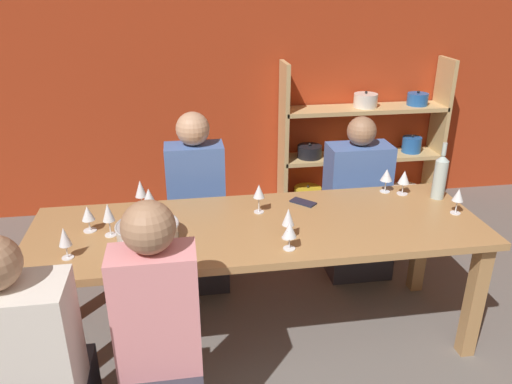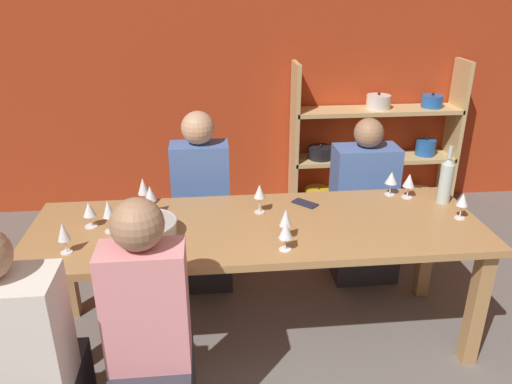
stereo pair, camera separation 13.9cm
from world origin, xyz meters
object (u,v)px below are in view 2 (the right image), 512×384
Objects in this scene: wine_glass_red_a at (89,210)px; wine_glass_red_e at (409,181)px; wine_glass_white_b at (108,210)px; wine_glass_red_f at (143,187)px; shelf_unit at (373,154)px; wine_glass_red_b at (150,195)px; person_near_a at (152,361)px; wine_bottle_green at (446,180)px; mixing_bowl at (146,228)px; person_far_b at (361,217)px; wine_glass_red_d at (391,178)px; person_far_a at (202,219)px; wine_glass_empty_c at (463,200)px; wine_glass_empty_d at (123,237)px; wine_glass_red_c at (286,231)px; cell_phone at (305,203)px; wine_glass_empty_b at (286,218)px; wine_glass_white_a at (63,233)px; wine_glass_empty_a at (259,192)px; dining_table at (258,239)px.

wine_glass_red_e is at bearing 6.29° from wine_glass_red_a.
wine_glass_red_f is (0.14, 0.31, -0.01)m from wine_glass_white_b.
shelf_unit is 8.57× the size of wine_glass_red_f.
wine_glass_red_b is 0.14× the size of person_near_a.
shelf_unit is 8.29× the size of wine_glass_white_b.
wine_bottle_green is 2.00× the size of wine_glass_red_f.
person_near_a is (0.06, -0.62, -0.33)m from mixing_bowl.
person_far_b is at bearing 45.95° from person_near_a.
mixing_bowl is 1.49m from wine_glass_red_d.
person_far_a reaches higher than wine_glass_red_e.
wine_glass_empty_d is (-1.80, -0.23, -0.00)m from wine_glass_empty_c.
wine_glass_red_b is at bearing -176.80° from wine_glass_red_e.
person_far_a reaches higher than wine_glass_red_c.
wine_glass_empty_d is 0.97× the size of wine_glass_red_e.
wine_bottle_green is 1.85m from wine_glass_empty_d.
wine_glass_red_c is 0.94× the size of cell_phone.
wine_glass_empty_b is 1.14× the size of wine_glass_red_c.
wine_glass_white_b is at bearing 48.55° from wine_glass_white_a.
wine_glass_white_a is at bearing 175.73° from wine_glass_red_c.
wine_glass_red_a is (-0.92, -0.08, -0.03)m from wine_glass_empty_a.
mixing_bowl is 1.86× the size of wine_glass_red_b.
wine_glass_red_f is at bearing 166.75° from wine_glass_empty_a.
dining_table is 15.73× the size of cell_phone.
shelf_unit is at bearing 86.63° from wine_glass_empty_c.
cell_phone is at bearing 27.14° from wine_glass_empty_d.
mixing_bowl is 0.70m from person_near_a.
mixing_bowl is at bearing -173.67° from dining_table.
mixing_bowl is at bearing -178.97° from wine_glass_empty_c.
wine_glass_white_b is at bearing 55.93° from person_far_a.
shelf_unit is 2.25m from wine_glass_empty_b.
wine_glass_white_b is 1.03× the size of wine_glass_red_f.
mixing_bowl is at bearing -161.39° from cell_phone.
shelf_unit is at bearing 54.17° from person_near_a.
wine_glass_empty_a is 1.12m from wine_glass_empty_c.
wine_glass_empty_a reaches higher than cell_phone.
wine_bottle_green is (1.71, 0.25, 0.10)m from mixing_bowl.
wine_bottle_green is 1.07m from wine_glass_empty_b.
wine_bottle_green is 2.24× the size of cell_phone.
shelf_unit is 2.80m from wine_glass_empty_d.
wine_bottle_green is 0.78m from person_far_b.
mixing_bowl reaches higher than dining_table.
wine_glass_red_f is (-1.76, 0.12, -0.02)m from wine_bottle_green.
wine_glass_white_b is 0.29m from wine_glass_empty_d.
wine_glass_red_c is 0.95m from wine_glass_red_f.
wine_glass_red_f reaches higher than mixing_bowl.
wine_glass_empty_d is 0.13× the size of person_far_b.
person_far_a is (0.58, 0.62, -0.39)m from wine_glass_red_a.
wine_glass_white_b is (-0.81, -0.15, -0.00)m from wine_glass_empty_a.
wine_glass_red_e is (0.84, 0.55, 0.00)m from wine_glass_red_c.
mixing_bowl is at bearing 95.22° from person_near_a.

